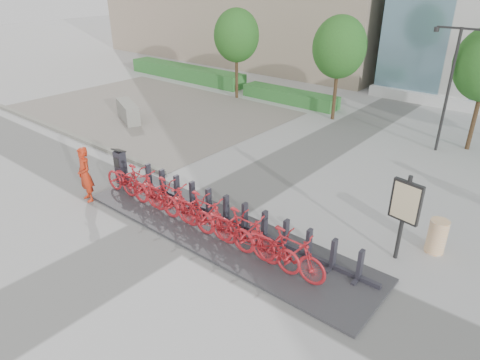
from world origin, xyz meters
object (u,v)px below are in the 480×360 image
Objects in this scene: worker_red at (85,174)px; construction_barrel at (437,236)px; bike_0 at (127,181)px; map_sign at (405,205)px; kiosk at (121,167)px; jersey_barrier at (128,112)px.

worker_red reaches higher than construction_barrel.
bike_0 is 8.66m from map_sign.
map_sign is (9.15, 3.41, 0.67)m from worker_red.
map_sign reaches higher than worker_red.
kiosk is 9.44m from map_sign.
construction_barrel is 15.86m from jersey_barrier.
bike_0 is 8.54m from jersey_barrier.
kiosk reaches higher than construction_barrel.
jersey_barrier is at bearing 144.09° from worker_red.
construction_barrel is at bearing 63.26° from map_sign.
jersey_barrier is (-15.76, 1.73, -0.02)m from construction_barrel.
kiosk is 7.54m from jersey_barrier.
construction_barrel is at bearing 33.88° from worker_red.
construction_barrel is at bearing -69.09° from bike_0.
kiosk is at bearing 64.73° from bike_0.
worker_red is 0.77× the size of map_sign.
kiosk is 0.55× the size of map_sign.
worker_red reaches higher than jersey_barrier.
map_sign is (8.25, 2.46, 0.96)m from bike_0.
construction_barrel is (9.85, 4.37, -0.45)m from worker_red.
worker_red is 1.92× the size of construction_barrel.
worker_red is at bearing 136.50° from bike_0.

